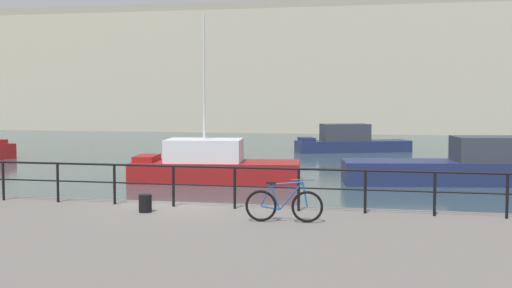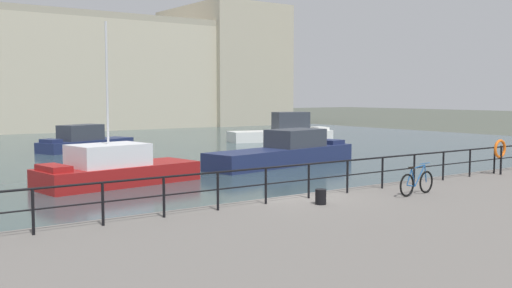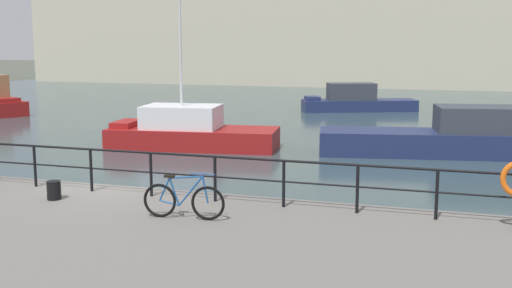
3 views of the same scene
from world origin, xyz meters
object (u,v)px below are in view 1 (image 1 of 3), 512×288
object	(u,v)px
harbor_building	(400,70)
parked_bicycle	(284,205)
moored_harbor_tender	(474,167)
mooring_bollard	(145,203)
moored_white_yacht	(350,142)
moored_blue_motorboat	(211,165)

from	to	relation	value
harbor_building	parked_bicycle	size ratio (longest dim) A/B	41.86
moored_harbor_tender	mooring_bollard	distance (m)	15.72
moored_white_yacht	mooring_bollard	distance (m)	27.75
harbor_building	mooring_bollard	distance (m)	55.81
harbor_building	moored_blue_motorboat	size ratio (longest dim) A/B	10.25
moored_harbor_tender	parked_bicycle	world-z (taller)	moored_harbor_tender
parked_bicycle	mooring_bollard	size ratio (longest dim) A/B	4.02
parked_bicycle	moored_harbor_tender	bearing A→B (deg)	62.57
harbor_building	moored_harbor_tender	bearing A→B (deg)	-85.78
parked_bicycle	mooring_bollard	bearing A→B (deg)	165.93
harbor_building	moored_harbor_tender	distance (m)	42.84
moored_blue_motorboat	moored_harbor_tender	bearing A→B (deg)	-179.74
moored_white_yacht	harbor_building	bearing A→B (deg)	-118.53
moored_harbor_tender	mooring_bollard	size ratio (longest dim) A/B	23.01
moored_white_yacht	mooring_bollard	size ratio (longest dim) A/B	16.88
harbor_building	moored_blue_motorboat	world-z (taller)	harbor_building
harbor_building	parked_bicycle	xyz separation A→B (m)	(-2.34, -55.79, -5.16)
moored_white_yacht	mooring_bollard	world-z (taller)	moored_white_yacht
mooring_bollard	moored_blue_motorboat	bearing A→B (deg)	97.92
moored_blue_motorboat	harbor_building	bearing A→B (deg)	-107.59
moored_blue_motorboat	parked_bicycle	xyz separation A→B (m)	(5.13, -11.90, 0.39)
moored_white_yacht	parked_bicycle	size ratio (longest dim) A/B	4.20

